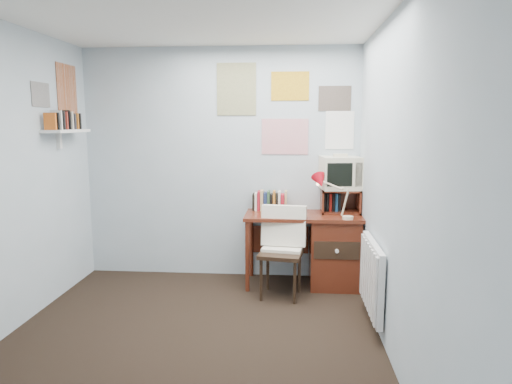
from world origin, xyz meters
TOP-DOWN VIEW (x-y plane):
  - ground at (0.00, 0.00)m, footprint 3.50×3.50m
  - back_wall at (0.00, 1.75)m, footprint 3.00×0.02m
  - right_wall at (1.50, 0.00)m, footprint 0.02×3.50m
  - ceiling at (0.00, 0.00)m, footprint 3.00×3.50m
  - desk at (1.17, 1.48)m, footprint 1.20×0.55m
  - desk_chair at (0.68, 1.12)m, footprint 0.50×0.49m
  - desk_lamp at (1.33, 1.26)m, footprint 0.30×0.27m
  - tv_riser at (1.29, 1.59)m, footprint 0.40×0.30m
  - crt_tv at (1.28, 1.61)m, footprint 0.44×0.41m
  - book_row at (0.66, 1.66)m, footprint 0.60×0.14m
  - radiator at (1.46, 0.55)m, footprint 0.09×0.80m
  - wall_shelf at (-1.40, 1.10)m, footprint 0.20×0.62m
  - posters_back at (0.70, 1.74)m, footprint 1.20×0.01m
  - posters_left at (-1.49, 1.10)m, footprint 0.01×0.70m

SIDE VIEW (x-z plane):
  - ground at x=0.00m, z-range 0.00..0.00m
  - desk at x=1.17m, z-range 0.03..0.79m
  - radiator at x=1.46m, z-range 0.12..0.72m
  - desk_chair at x=0.68m, z-range 0.00..0.86m
  - book_row at x=0.66m, z-range 0.76..0.98m
  - tv_riser at x=1.29m, z-range 0.76..1.01m
  - desk_lamp at x=1.33m, z-range 0.76..1.15m
  - crt_tv at x=1.28m, z-range 1.01..1.38m
  - back_wall at x=0.00m, z-range 0.00..2.50m
  - right_wall at x=1.50m, z-range 0.00..2.50m
  - wall_shelf at x=-1.40m, z-range 1.50..1.74m
  - posters_back at x=0.70m, z-range 1.40..2.30m
  - posters_left at x=-1.49m, z-range 1.70..2.30m
  - ceiling at x=0.00m, z-range 2.49..2.51m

